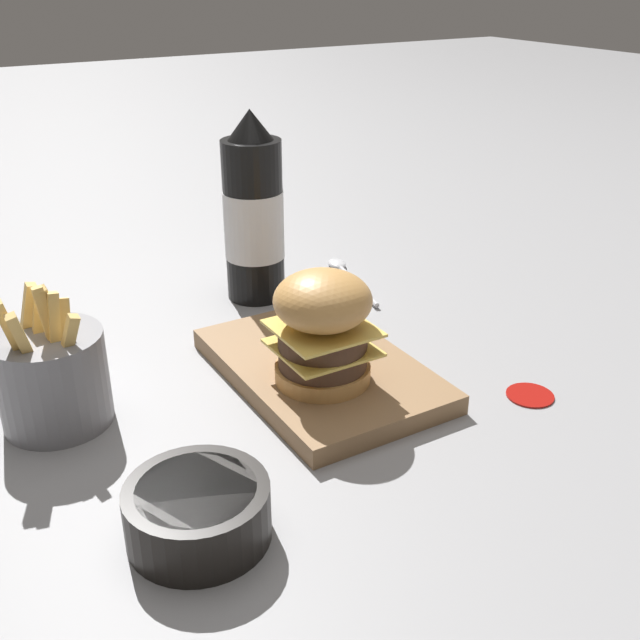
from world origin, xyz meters
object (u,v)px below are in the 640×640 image
ketchup_bottle (254,216)px  fries_basket (52,377)px  serving_board (320,369)px  spoon (345,272)px  side_bowl (198,511)px  burger (323,327)px

ketchup_bottle → fries_basket: bearing=120.0°
serving_board → ketchup_bottle: (0.24, -0.04, 0.10)m
spoon → serving_board: bearing=154.5°
serving_board → ketchup_bottle: ketchup_bottle is taller
ketchup_bottle → spoon: bearing=-90.8°
fries_basket → side_bowl: fries_basket is taller
fries_basket → ketchup_bottle: bearing=-60.0°
side_bowl → spoon: size_ratio=0.66×
burger → spoon: size_ratio=0.68×
spoon → fries_basket: bearing=123.7°
ketchup_bottle → serving_board: bearing=170.4°
side_bowl → ketchup_bottle: bearing=-31.9°
fries_basket → serving_board: bearing=-102.6°
serving_board → fries_basket: (0.06, 0.27, 0.04)m
burger → ketchup_bottle: 0.29m
ketchup_bottle → fries_basket: size_ratio=1.71×
serving_board → burger: size_ratio=2.35×
burger → spoon: burger is taller
burger → ketchup_bottle: ketchup_bottle is taller
burger → side_bowl: 0.25m
serving_board → side_bowl: 0.28m
serving_board → fries_basket: 0.28m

